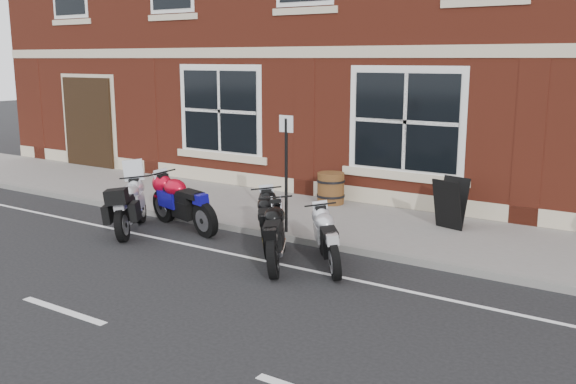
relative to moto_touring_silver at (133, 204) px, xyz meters
name	(u,v)px	position (x,y,z in m)	size (l,w,h in m)	color
ground	(212,254)	(2.23, -0.34, -0.53)	(80.00, 80.00, 0.00)	black
sidewalk	(306,216)	(2.23, 2.66, -0.47)	(30.00, 3.00, 0.12)	slate
kerb	(261,232)	(2.23, 1.08, -0.47)	(30.00, 0.16, 0.12)	slate
moto_touring_silver	(133,204)	(0.00, 0.00, 0.00)	(1.20, 1.72, 1.30)	black
moto_sport_red	(184,201)	(0.69, 0.66, 0.03)	(2.12, 0.71, 0.98)	black
moto_sport_black	(271,219)	(2.81, 0.60, -0.02)	(1.19, 1.70, 0.88)	black
moto_sport_silver	(330,237)	(4.21, 0.26, -0.05)	(1.24, 1.52, 0.83)	black
moto_naked_black	(279,232)	(3.46, -0.09, -0.01)	(1.12, 1.80, 0.91)	black
a_board_sign	(450,203)	(5.13, 3.18, 0.07)	(0.57, 0.38, 0.95)	black
barrel_planter	(331,188)	(2.22, 3.72, -0.07)	(0.62, 0.62, 0.69)	#563717
parking_sign	(286,165)	(2.72, 1.21, 0.83)	(0.30, 0.06, 2.15)	black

